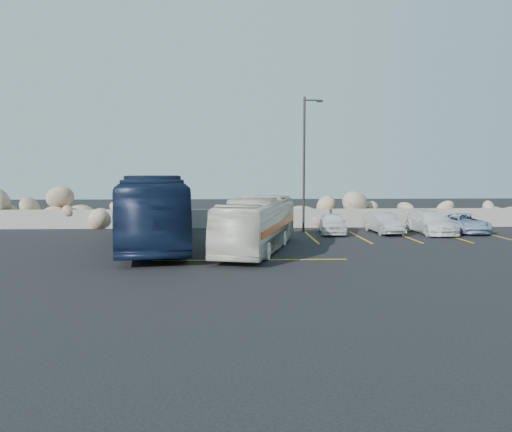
{
  "coord_description": "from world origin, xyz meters",
  "views": [
    {
      "loc": [
        -1.67,
        -20.07,
        3.66
      ],
      "look_at": [
        -0.6,
        4.0,
        1.48
      ],
      "focal_mm": 35.0,
      "sensor_mm": 36.0,
      "label": 1
    }
  ],
  "objects_px": {
    "lamppost": "(305,160)",
    "car_c": "(431,223)",
    "car_a": "(332,223)",
    "car_b": "(384,223)",
    "vintage_bus": "(257,224)",
    "car_d": "(465,223)",
    "tour_coach": "(154,211)"
  },
  "relations": [
    {
      "from": "lamppost",
      "to": "car_b",
      "type": "bearing_deg",
      "value": -10.23
    },
    {
      "from": "lamppost",
      "to": "tour_coach",
      "type": "xyz_separation_m",
      "value": [
        -8.17,
        -5.01,
        -2.58
      ]
    },
    {
      "from": "lamppost",
      "to": "vintage_bus",
      "type": "relative_size",
      "value": 0.91
    },
    {
      "from": "lamppost",
      "to": "car_c",
      "type": "relative_size",
      "value": 1.79
    },
    {
      "from": "car_c",
      "to": "car_d",
      "type": "relative_size",
      "value": 1.11
    },
    {
      "from": "vintage_bus",
      "to": "car_c",
      "type": "height_order",
      "value": "vintage_bus"
    },
    {
      "from": "vintage_bus",
      "to": "car_b",
      "type": "relative_size",
      "value": 2.37
    },
    {
      "from": "car_b",
      "to": "car_d",
      "type": "xyz_separation_m",
      "value": [
        4.97,
        0.17,
        -0.05
      ]
    },
    {
      "from": "car_a",
      "to": "vintage_bus",
      "type": "bearing_deg",
      "value": -122.0
    },
    {
      "from": "tour_coach",
      "to": "car_a",
      "type": "distance_m",
      "value": 10.55
    },
    {
      "from": "lamppost",
      "to": "car_b",
      "type": "xyz_separation_m",
      "value": [
        4.57,
        -0.82,
        -3.69
      ]
    },
    {
      "from": "lamppost",
      "to": "vintage_bus",
      "type": "xyz_separation_m",
      "value": [
        -3.15,
        -6.91,
        -3.07
      ]
    },
    {
      "from": "lamppost",
      "to": "car_a",
      "type": "distance_m",
      "value": 4.06
    },
    {
      "from": "vintage_bus",
      "to": "car_b",
      "type": "xyz_separation_m",
      "value": [
        7.72,
        6.09,
        -0.61
      ]
    },
    {
      "from": "lamppost",
      "to": "tour_coach",
      "type": "height_order",
      "value": "lamppost"
    },
    {
      "from": "lamppost",
      "to": "car_a",
      "type": "xyz_separation_m",
      "value": [
        1.49,
        -0.9,
        -3.67
      ]
    },
    {
      "from": "car_a",
      "to": "car_d",
      "type": "height_order",
      "value": "car_a"
    },
    {
      "from": "lamppost",
      "to": "car_b",
      "type": "height_order",
      "value": "lamppost"
    },
    {
      "from": "car_a",
      "to": "car_c",
      "type": "xyz_separation_m",
      "value": [
        5.8,
        -0.17,
        0.03
      ]
    },
    {
      "from": "vintage_bus",
      "to": "car_a",
      "type": "height_order",
      "value": "vintage_bus"
    },
    {
      "from": "vintage_bus",
      "to": "car_b",
      "type": "distance_m",
      "value": 9.85
    },
    {
      "from": "tour_coach",
      "to": "car_d",
      "type": "bearing_deg",
      "value": 5.06
    },
    {
      "from": "car_d",
      "to": "tour_coach",
      "type": "bearing_deg",
      "value": -163.9
    },
    {
      "from": "lamppost",
      "to": "tour_coach",
      "type": "bearing_deg",
      "value": -148.49
    },
    {
      "from": "lamppost",
      "to": "vintage_bus",
      "type": "height_order",
      "value": "lamppost"
    },
    {
      "from": "car_b",
      "to": "car_c",
      "type": "xyz_separation_m",
      "value": [
        2.73,
        -0.25,
        0.04
      ]
    },
    {
      "from": "car_d",
      "to": "car_b",
      "type": "bearing_deg",
      "value": -175.76
    },
    {
      "from": "car_b",
      "to": "car_d",
      "type": "relative_size",
      "value": 0.91
    },
    {
      "from": "car_a",
      "to": "car_c",
      "type": "bearing_deg",
      "value": 4.0
    },
    {
      "from": "car_a",
      "to": "car_c",
      "type": "relative_size",
      "value": 0.82
    },
    {
      "from": "vintage_bus",
      "to": "car_d",
      "type": "relative_size",
      "value": 2.17
    },
    {
      "from": "car_a",
      "to": "car_b",
      "type": "relative_size",
      "value": 0.99
    }
  ]
}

